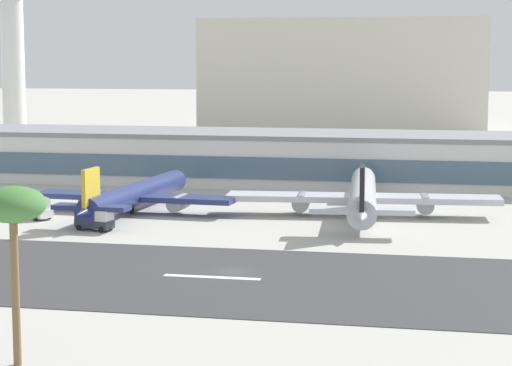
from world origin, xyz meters
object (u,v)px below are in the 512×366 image
control_tower (12,43)px  airliner_black_tail_gate_1 (363,197)px  distant_hotel_block (344,76)px  service_fuel_truck_0 (31,206)px  airliner_gold_tail_gate_0 (133,196)px  palm_tree_2 (13,210)px  service_box_truck_1 (94,219)px  terminal_building (289,158)px

control_tower → airliner_black_tail_gate_1: control_tower is taller
distant_hotel_block → service_fuel_truck_0: bearing=-98.1°
service_fuel_truck_0 → airliner_black_tail_gate_1: bearing=-136.4°
control_tower → service_fuel_truck_0: control_tower is taller
airliner_gold_tail_gate_0 → palm_tree_2: size_ratio=2.94×
control_tower → service_box_truck_1: 132.80m
distant_hotel_block → service_fuel_truck_0: size_ratio=11.58×
airliner_black_tail_gate_1 → service_fuel_truck_0: 55.02m
distant_hotel_block → palm_tree_2: bearing=-89.3°
terminal_building → airliner_gold_tail_gate_0: bearing=-112.7°
palm_tree_2 → terminal_building: bearing=89.1°
palm_tree_2 → airliner_black_tail_gate_1: bearing=76.0°
terminal_building → service_box_truck_1: bearing=-107.3°
service_fuel_truck_0 → palm_tree_2: bearing=143.9°
distant_hotel_block → airliner_gold_tail_gate_0: bearing=-94.1°
distant_hotel_block → service_box_truck_1: distant_hotel_block is taller
airliner_black_tail_gate_1 → terminal_building: bearing=20.3°
control_tower → airliner_black_tail_gate_1: size_ratio=0.99×
control_tower → service_box_truck_1: bearing=-59.5°
control_tower → palm_tree_2: size_ratio=3.23×
distant_hotel_block → airliner_gold_tail_gate_0: 195.38m
service_box_truck_1 → airliner_gold_tail_gate_0: bearing=-75.5°
terminal_building → airliner_black_tail_gate_1: terminal_building is taller
airliner_black_tail_gate_1 → service_fuel_truck_0: (-53.54, -12.59, -1.34)m
service_fuel_truck_0 → airliner_gold_tail_gate_0: bearing=-120.6°
service_fuel_truck_0 → service_box_truck_1: service_fuel_truck_0 is taller
terminal_building → control_tower: size_ratio=2.87×
distant_hotel_block → airliner_gold_tail_gate_0: (-13.85, -194.14, -17.08)m
distant_hotel_block → palm_tree_2: 275.92m
terminal_building → palm_tree_2: 127.76m
terminal_building → control_tower: 101.44m
distant_hotel_block → airliner_black_tail_gate_1: size_ratio=1.97×
terminal_building → airliner_black_tail_gate_1: size_ratio=2.85×
terminal_building → distant_hotel_block: (-5.29, 148.34, 14.69)m
service_box_truck_1 → palm_tree_2: bearing=121.2°
airliner_gold_tail_gate_0 → airliner_black_tail_gate_1: bearing=-80.2°
airliner_black_tail_gate_1 → palm_tree_2: palm_tree_2 is taller
airliner_gold_tail_gate_0 → service_fuel_truck_0: size_ratio=5.30×
control_tower → service_box_truck_1: (65.76, -111.76, -28.65)m
airliner_gold_tail_gate_0 → palm_tree_2: bearing=-164.7°
service_box_truck_1 → terminal_building: bearing=-91.4°
control_tower → airliner_gold_tail_gate_0: control_tower is taller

